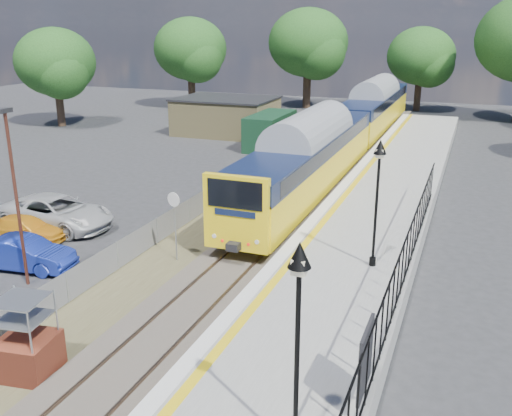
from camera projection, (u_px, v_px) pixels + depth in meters
The scene contains 17 objects.
ground at pixel (161, 341), 17.33m from camera, with size 120.00×120.00×0.00m, color #2D2D30.
track_bed at pixel (259, 233), 26.04m from camera, with size 5.90×80.00×0.29m.
platform at pixel (353, 253), 22.85m from camera, with size 5.00×70.00×0.90m, color gray.
platform_edge at pixel (304, 236), 23.41m from camera, with size 0.90×70.00×0.01m.
victorian_lamp_south at pixel (298, 302), 10.56m from camera, with size 0.44×0.44×4.60m.
victorian_lamp_north at pixel (378, 174), 19.50m from camera, with size 0.44×0.44×4.60m.
palisade_fence at pixel (394, 291), 16.50m from camera, with size 0.12×26.00×2.00m.
wire_fence at pixel (207, 199), 29.22m from camera, with size 0.06×52.00×1.20m.
outbuilding at pixel (234, 118), 48.27m from camera, with size 10.80×10.10×3.12m.
tree_line at pixel (404, 53), 52.06m from camera, with size 56.80×43.80×11.88m.
train at pixel (350, 126), 39.96m from camera, with size 2.82×40.83×3.51m.
brick_plinth at pixel (26, 338), 15.38m from camera, with size 1.63×1.63×2.33m.
speed_sign at pixel (174, 214), 22.52m from camera, with size 0.59×0.15×2.94m.
carpark_lamp at pixel (15, 187), 19.98m from camera, with size 0.25×0.50×6.50m.
car_blue at pixel (24, 254), 22.23m from camera, with size 1.38×3.96×1.31m, color navy.
car_yellow at pixel (25, 229), 25.26m from camera, with size 1.52×3.73×1.08m, color orange.
car_white at pixel (57, 212), 26.69m from camera, with size 2.56×5.54×1.54m, color silver.
Camera 1 is at (8.19, -13.15, 9.23)m, focal length 40.00 mm.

